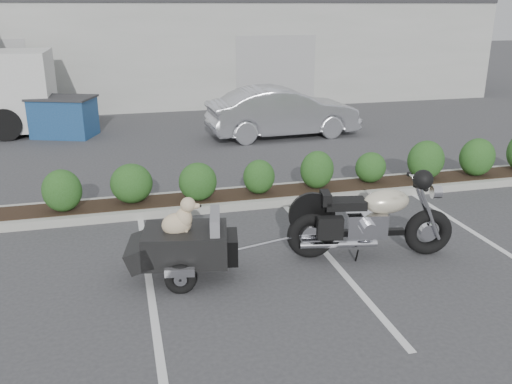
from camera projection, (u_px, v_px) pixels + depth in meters
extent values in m
plane|color=#38383A|center=(244.00, 251.00, 8.41)|extent=(90.00, 90.00, 0.00)
cube|color=#9E9E93|center=(268.00, 196.00, 10.63)|extent=(12.00, 1.00, 0.15)
cube|color=#9EA099|center=(155.00, 45.00, 23.33)|extent=(26.00, 10.00, 4.00)
torus|color=black|center=(311.00, 235.00, 8.10)|extent=(0.75, 0.32, 0.73)
torus|color=black|center=(428.00, 232.00, 8.21)|extent=(0.75, 0.32, 0.73)
cylinder|color=silver|center=(311.00, 235.00, 8.10)|extent=(0.32, 0.18, 0.30)
cylinder|color=silver|center=(428.00, 232.00, 8.21)|extent=(0.28, 0.15, 0.26)
cylinder|color=silver|center=(429.00, 210.00, 7.97)|extent=(0.47, 0.14, 0.97)
cylinder|color=silver|center=(423.00, 205.00, 8.18)|extent=(0.47, 0.14, 0.97)
cylinder|color=silver|center=(417.00, 181.00, 7.93)|extent=(0.18, 0.75, 0.04)
cylinder|color=silver|center=(436.00, 192.00, 8.01)|extent=(0.16, 0.22, 0.20)
sphere|color=black|center=(423.00, 180.00, 7.58)|extent=(0.33, 0.33, 0.28)
cube|color=silver|center=(365.00, 224.00, 8.10)|extent=(0.66, 0.47, 0.37)
cube|color=black|center=(372.00, 232.00, 8.15)|extent=(0.98, 0.29, 0.09)
ellipsoid|color=beige|center=(386.00, 201.00, 8.00)|extent=(0.78, 0.53, 0.36)
cube|color=black|center=(345.00, 204.00, 7.97)|extent=(0.65, 0.43, 0.13)
cube|color=black|center=(326.00, 198.00, 7.92)|extent=(0.19, 0.34, 0.17)
cylinder|color=silver|center=(339.00, 244.00, 7.97)|extent=(1.14, 0.31, 0.10)
cylinder|color=silver|center=(333.00, 234.00, 8.34)|extent=(1.14, 0.31, 0.10)
cube|color=black|center=(330.00, 228.00, 7.75)|extent=(0.39, 0.22, 0.33)
cube|color=black|center=(186.00, 244.00, 7.47)|extent=(1.27, 0.98, 0.46)
cube|color=slate|center=(215.00, 224.00, 7.40)|extent=(0.25, 0.69, 0.33)
cube|color=slate|center=(189.00, 237.00, 7.44)|extent=(0.87, 0.80, 0.04)
cube|color=black|center=(142.00, 251.00, 7.46)|extent=(0.55, 0.84, 0.40)
cube|color=black|center=(230.00, 247.00, 7.53)|extent=(0.31, 0.57, 0.37)
torus|color=black|center=(180.00, 279.00, 7.13)|extent=(0.44, 0.20, 0.42)
torus|color=black|center=(185.00, 250.00, 7.99)|extent=(0.44, 0.20, 0.42)
cube|color=silver|center=(180.00, 272.00, 7.04)|extent=(0.40, 0.16, 0.11)
cube|color=silver|center=(184.00, 240.00, 8.00)|extent=(0.40, 0.16, 0.11)
cylinder|color=black|center=(183.00, 264.00, 7.56)|extent=(0.22, 0.97, 0.04)
cylinder|color=silver|center=(249.00, 251.00, 7.57)|extent=(0.65, 0.16, 0.04)
ellipsoid|color=tan|center=(177.00, 224.00, 7.35)|extent=(0.45, 0.35, 0.33)
ellipsoid|color=tan|center=(184.00, 218.00, 7.32)|extent=(0.27, 0.26, 0.30)
sphere|color=tan|center=(188.00, 205.00, 7.26)|extent=(0.24, 0.24, 0.21)
ellipsoid|color=tan|center=(195.00, 206.00, 7.28)|extent=(0.17, 0.11, 0.08)
sphere|color=black|center=(200.00, 206.00, 7.28)|extent=(0.05, 0.05, 0.04)
ellipsoid|color=tan|center=(184.00, 205.00, 7.20)|extent=(0.06, 0.05, 0.11)
ellipsoid|color=tan|center=(185.00, 202.00, 7.31)|extent=(0.06, 0.05, 0.11)
cylinder|color=tan|center=(186.00, 234.00, 7.33)|extent=(0.06, 0.06, 0.13)
cylinder|color=tan|center=(187.00, 230.00, 7.45)|extent=(0.06, 0.06, 0.13)
imported|color=silver|center=(283.00, 112.00, 15.54)|extent=(4.40, 1.73, 1.43)
cube|color=navy|center=(64.00, 118.00, 15.61)|extent=(1.94, 1.62, 1.10)
cube|color=#2D2D30|center=(62.00, 98.00, 15.42)|extent=(2.06, 1.74, 0.06)
cube|color=silver|center=(16.00, 90.00, 15.95)|extent=(2.06, 2.36, 2.22)
cube|color=black|center=(17.00, 100.00, 16.05)|extent=(0.11, 1.92, 1.01)
cylinder|color=black|center=(5.00, 125.00, 15.15)|extent=(0.91, 0.30, 0.91)
cylinder|color=black|center=(19.00, 110.00, 17.19)|extent=(0.91, 0.30, 0.91)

